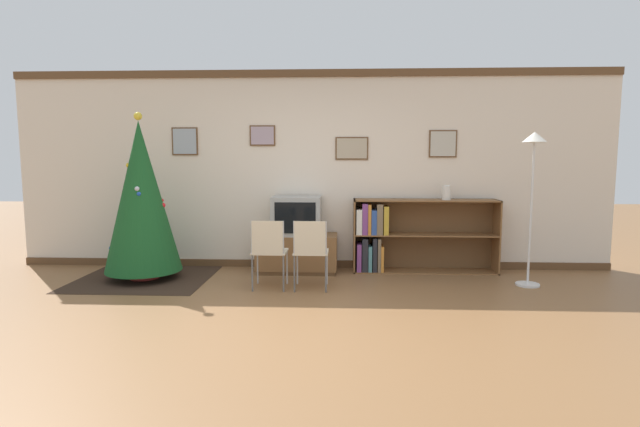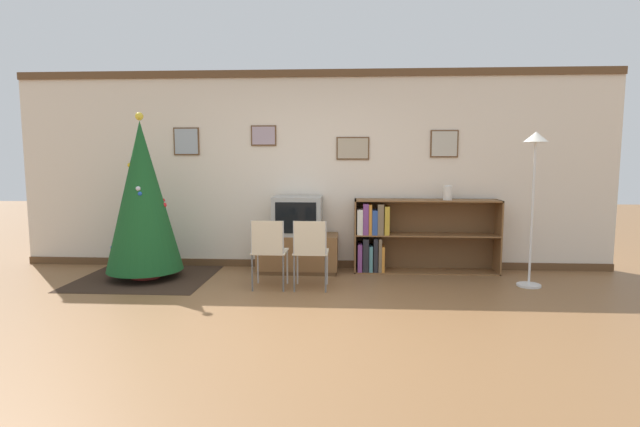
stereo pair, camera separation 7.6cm
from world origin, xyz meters
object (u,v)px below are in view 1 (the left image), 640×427
at_px(folding_chair_right, 311,250).
at_px(tv_console, 297,253).
at_px(television, 297,216).
at_px(vase, 447,192).
at_px(standing_lamp, 533,168).
at_px(bookshelf, 398,236).
at_px(christmas_tree, 141,197).
at_px(folding_chair_left, 269,250).

bearing_deg(folding_chair_right, tv_console, 104.89).
relative_size(television, vase, 3.33).
height_order(vase, standing_lamp, standing_lamp).
relative_size(bookshelf, standing_lamp, 1.04).
height_order(christmas_tree, television, christmas_tree).
relative_size(christmas_tree, standing_lamp, 1.13).
distance_m(tv_console, television, 0.51).
xyz_separation_m(christmas_tree, bookshelf, (3.26, 0.56, -0.56)).
distance_m(folding_chair_left, standing_lamp, 3.23).
xyz_separation_m(christmas_tree, television, (1.90, 0.47, -0.28)).
relative_size(bookshelf, vase, 9.86).
relative_size(folding_chair_right, bookshelf, 0.43).
height_order(television, folding_chair_right, television).
bearing_deg(folding_chair_left, folding_chair_right, 0.00).
xyz_separation_m(christmas_tree, folding_chair_right, (2.14, -0.44, -0.57)).
xyz_separation_m(television, standing_lamp, (2.84, -0.59, 0.64)).
relative_size(folding_chair_right, vase, 4.24).
xyz_separation_m(folding_chair_right, standing_lamp, (2.59, 0.32, 0.93)).
bearing_deg(standing_lamp, folding_chair_left, -173.99).
xyz_separation_m(tv_console, television, (0.00, -0.00, 0.51)).
relative_size(folding_chair_left, folding_chair_right, 1.00).
relative_size(christmas_tree, tv_console, 1.95).
bearing_deg(tv_console, standing_lamp, -11.71).
distance_m(tv_console, bookshelf, 1.38).
bearing_deg(folding_chair_right, standing_lamp, 7.12).
xyz_separation_m(vase, standing_lamp, (0.86, -0.64, 0.33)).
relative_size(tv_console, folding_chair_left, 1.30).
height_order(tv_console, bookshelf, bookshelf).
bearing_deg(bookshelf, christmas_tree, -170.22).
distance_m(vase, standing_lamp, 1.13).
height_order(tv_console, television, television).
bearing_deg(standing_lamp, folding_chair_right, -172.88).
xyz_separation_m(folding_chair_left, vase, (2.21, 0.97, 0.60)).
height_order(television, standing_lamp, standing_lamp).
relative_size(tv_console, bookshelf, 0.56).
bearing_deg(standing_lamp, vase, 143.35).
bearing_deg(folding_chair_left, tv_console, 75.11).
distance_m(bookshelf, standing_lamp, 1.87).
height_order(folding_chair_left, standing_lamp, standing_lamp).
distance_m(folding_chair_left, bookshelf, 1.89).
bearing_deg(tv_console, television, -90.00).
bearing_deg(tv_console, bookshelf, 3.77).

